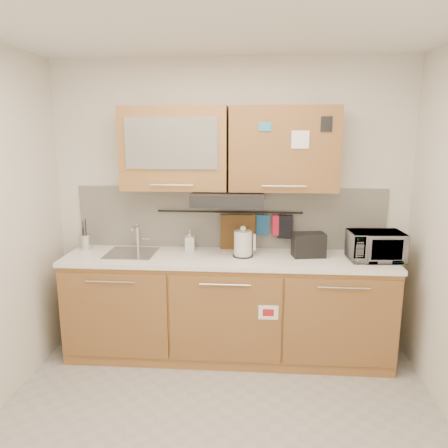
# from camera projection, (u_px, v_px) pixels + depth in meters

# --- Properties ---
(floor) EXTENTS (3.20, 3.20, 0.00)m
(floor) POSITION_uv_depth(u_px,v_px,m) (215.00, 447.00, 2.79)
(floor) COLOR #9E9993
(floor) RESTS_ON ground
(ceiling) EXTENTS (3.20, 3.20, 0.00)m
(ceiling) POSITION_uv_depth(u_px,v_px,m) (213.00, 8.00, 2.24)
(ceiling) COLOR white
(ceiling) RESTS_ON wall_back
(wall_back) EXTENTS (3.20, 0.00, 3.20)m
(wall_back) POSITION_uv_depth(u_px,v_px,m) (230.00, 207.00, 3.98)
(wall_back) COLOR silver
(wall_back) RESTS_ON ground
(base_cabinet) EXTENTS (2.80, 0.64, 0.88)m
(base_cabinet) POSITION_uv_depth(u_px,v_px,m) (227.00, 312.00, 3.87)
(base_cabinet) COLOR #AF703E
(base_cabinet) RESTS_ON floor
(countertop) EXTENTS (2.82, 0.62, 0.04)m
(countertop) POSITION_uv_depth(u_px,v_px,m) (228.00, 258.00, 3.76)
(countertop) COLOR white
(countertop) RESTS_ON base_cabinet
(backsplash) EXTENTS (2.80, 0.02, 0.56)m
(backsplash) POSITION_uv_depth(u_px,v_px,m) (230.00, 218.00, 3.99)
(backsplash) COLOR silver
(backsplash) RESTS_ON countertop
(upper_cabinets) EXTENTS (1.82, 0.37, 0.70)m
(upper_cabinets) POSITION_uv_depth(u_px,v_px,m) (228.00, 149.00, 3.69)
(upper_cabinets) COLOR #AF703E
(upper_cabinets) RESTS_ON wall_back
(range_hood) EXTENTS (0.60, 0.46, 0.10)m
(range_hood) POSITION_uv_depth(u_px,v_px,m) (228.00, 198.00, 3.71)
(range_hood) COLOR black
(range_hood) RESTS_ON upper_cabinets
(sink) EXTENTS (0.42, 0.40, 0.26)m
(sink) POSITION_uv_depth(u_px,v_px,m) (132.00, 253.00, 3.84)
(sink) COLOR silver
(sink) RESTS_ON countertop
(utensil_rail) EXTENTS (1.30, 0.02, 0.02)m
(utensil_rail) POSITION_uv_depth(u_px,v_px,m) (230.00, 212.00, 3.94)
(utensil_rail) COLOR black
(utensil_rail) RESTS_ON backsplash
(utensil_crock) EXTENTS (0.13, 0.13, 0.28)m
(utensil_crock) POSITION_uv_depth(u_px,v_px,m) (86.00, 242.00, 3.96)
(utensil_crock) COLOR silver
(utensil_crock) RESTS_ON countertop
(kettle) EXTENTS (0.20, 0.18, 0.27)m
(kettle) POSITION_uv_depth(u_px,v_px,m) (243.00, 244.00, 3.73)
(kettle) COLOR silver
(kettle) RESTS_ON countertop
(toaster) EXTENTS (0.29, 0.20, 0.21)m
(toaster) POSITION_uv_depth(u_px,v_px,m) (309.00, 245.00, 3.73)
(toaster) COLOR black
(toaster) RESTS_ON countertop
(microwave) EXTENTS (0.46, 0.33, 0.24)m
(microwave) POSITION_uv_depth(u_px,v_px,m) (375.00, 246.00, 3.62)
(microwave) COLOR #999999
(microwave) RESTS_ON countertop
(soap_bottle) EXTENTS (0.09, 0.09, 0.19)m
(soap_bottle) POSITION_uv_depth(u_px,v_px,m) (190.00, 240.00, 3.93)
(soap_bottle) COLOR #999999
(soap_bottle) RESTS_ON countertop
(cutting_board) EXTENTS (0.32, 0.04, 0.39)m
(cutting_board) POSITION_uv_depth(u_px,v_px,m) (238.00, 236.00, 3.96)
(cutting_board) COLOR brown
(cutting_board) RESTS_ON utensil_rail
(oven_mitt) EXTENTS (0.11, 0.04, 0.18)m
(oven_mitt) POSITION_uv_depth(u_px,v_px,m) (263.00, 225.00, 3.92)
(oven_mitt) COLOR #1C4D84
(oven_mitt) RESTS_ON utensil_rail
(dark_pouch) EXTENTS (0.14, 0.05, 0.21)m
(dark_pouch) POSITION_uv_depth(u_px,v_px,m) (285.00, 227.00, 3.91)
(dark_pouch) COLOR black
(dark_pouch) RESTS_ON utensil_rail
(pot_holder) EXTENTS (0.15, 0.05, 0.18)m
(pot_holder) POSITION_uv_depth(u_px,v_px,m) (280.00, 225.00, 3.91)
(pot_holder) COLOR red
(pot_holder) RESTS_ON utensil_rail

